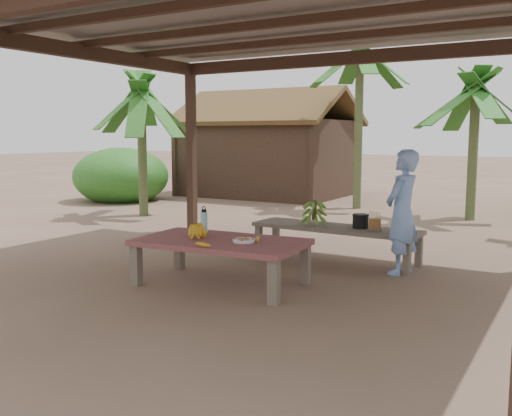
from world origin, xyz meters
The scene contains 17 objects.
ground centered at (0.00, 0.00, 0.00)m, with size 80.00×80.00×0.00m, color brown.
pavilion centered at (-0.01, -0.01, 2.78)m, with size 6.60×5.60×2.95m.
work_table centered at (-0.38, -0.42, 0.43)m, with size 1.87×1.14×0.50m.
bench centered at (0.22, 1.34, 0.39)m, with size 2.22×0.69×0.45m.
ripe_banana_bunch centered at (-0.73, -0.44, 0.59)m, with size 0.28×0.24×0.17m, color gold, non-canonical shape.
plate centered at (-0.08, -0.43, 0.52)m, with size 0.24×0.24×0.04m.
loose_banana_front centered at (-0.31, -0.84, 0.52)m, with size 0.04×0.16×0.04m, color gold.
loose_banana_side centered at (0.01, -0.30, 0.52)m, with size 0.04×0.15×0.04m, color gold.
water_flask centered at (-0.83, -0.10, 0.63)m, with size 0.08×0.08×0.30m.
green_banana_stalk centered at (-0.08, 1.35, 0.62)m, with size 0.30×0.30×0.34m, color #598C2D, non-canonical shape.
cooking_pot centered at (0.55, 1.37, 0.54)m, with size 0.20×0.20×0.17m, color black.
skewer_rack centered at (0.78, 1.27, 0.57)m, with size 0.18×0.08×0.24m, color #A57F47, non-canonical shape.
woman centered at (1.17, 1.06, 0.73)m, with size 0.53×0.35×1.46m, color #6989C6.
hut centered at (-4.50, 8.00, 1.10)m, with size 4.40×3.43×2.85m.
banana_plant_n centered at (1.09, 5.98, 2.27)m, with size 1.80×1.80×2.75m.
banana_plant_nw centered at (-1.41, 6.53, 3.20)m, with size 1.80×1.80×3.71m.
banana_plant_w centered at (-4.74, 3.26, 2.22)m, with size 1.80×1.80×2.69m.
Camera 1 is at (3.03, -5.47, 1.63)m, focal length 40.00 mm.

